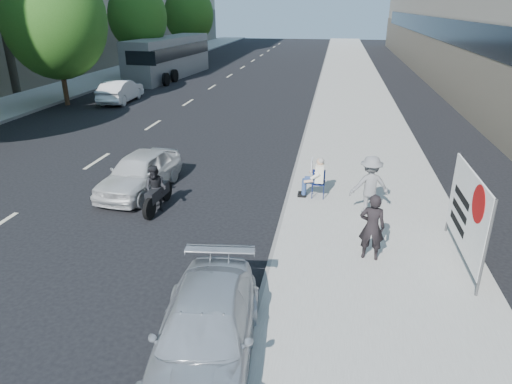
% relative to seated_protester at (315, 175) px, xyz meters
% --- Properties ---
extents(ground, '(160.00, 160.00, 0.00)m').
position_rel_seated_protester_xyz_m(ground, '(-2.29, -5.47, -0.87)').
color(ground, black).
rests_on(ground, ground).
extents(near_sidewalk, '(5.00, 120.00, 0.15)m').
position_rel_seated_protester_xyz_m(near_sidewalk, '(1.71, 14.53, -0.80)').
color(near_sidewalk, '#99978F').
rests_on(near_sidewalk, ground).
extents(far_sidewalk, '(4.50, 120.00, 0.15)m').
position_rel_seated_protester_xyz_m(far_sidewalk, '(-19.04, 14.53, -0.80)').
color(far_sidewalk, '#99978F').
rests_on(far_sidewalk, ground).
extents(tree_far_c, '(6.00, 6.00, 8.47)m').
position_rel_seated_protester_xyz_m(tree_far_c, '(-15.99, 12.53, 4.15)').
color(tree_far_c, '#382616').
rests_on(tree_far_c, ground).
extents(tree_far_d, '(4.80, 4.80, 7.65)m').
position_rel_seated_protester_xyz_m(tree_far_d, '(-15.99, 24.53, 4.01)').
color(tree_far_d, '#382616').
rests_on(tree_far_d, ground).
extents(tree_far_e, '(5.40, 5.40, 7.89)m').
position_rel_seated_protester_xyz_m(tree_far_e, '(-15.99, 38.53, 3.91)').
color(tree_far_e, '#382616').
rests_on(tree_far_e, ground).
extents(seated_protester, '(0.83, 1.12, 1.31)m').
position_rel_seated_protester_xyz_m(seated_protester, '(0.00, 0.00, 0.00)').
color(seated_protester, navy).
rests_on(seated_protester, near_sidewalk).
extents(jogger, '(1.25, 0.88, 1.75)m').
position_rel_seated_protester_xyz_m(jogger, '(1.60, -1.03, 0.15)').
color(jogger, slate).
rests_on(jogger, near_sidewalk).
extents(pedestrian_woman, '(0.64, 0.46, 1.65)m').
position_rel_seated_protester_xyz_m(pedestrian_woman, '(1.50, -3.62, 0.10)').
color(pedestrian_woman, black).
rests_on(pedestrian_woman, near_sidewalk).
extents(protest_banner, '(0.08, 3.06, 2.20)m').
position_rel_seated_protester_xyz_m(protest_banner, '(3.62, -3.33, 0.53)').
color(protest_banner, '#4C4C4C').
rests_on(protest_banner, near_sidewalk).
extents(parked_sedan, '(2.15, 4.37, 1.22)m').
position_rel_seated_protester_xyz_m(parked_sedan, '(-1.49, -7.47, -0.26)').
color(parked_sedan, silver).
rests_on(parked_sedan, ground).
extents(white_sedan_near, '(1.98, 4.04, 1.33)m').
position_rel_seated_protester_xyz_m(white_sedan_near, '(-5.78, -0.15, -0.21)').
color(white_sedan_near, silver).
rests_on(white_sedan_near, ground).
extents(white_sedan_mid, '(1.69, 4.36, 1.42)m').
position_rel_seated_protester_xyz_m(white_sedan_mid, '(-13.06, 13.99, -0.17)').
color(white_sedan_mid, white).
rests_on(white_sedan_mid, ground).
extents(motorcycle, '(0.73, 2.05, 1.42)m').
position_rel_seated_protester_xyz_m(motorcycle, '(-4.66, -1.54, -0.24)').
color(motorcycle, black).
rests_on(motorcycle, ground).
extents(bus, '(3.66, 12.25, 3.30)m').
position_rel_seated_protester_xyz_m(bus, '(-13.64, 24.93, 0.76)').
color(bus, gray).
rests_on(bus, ground).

